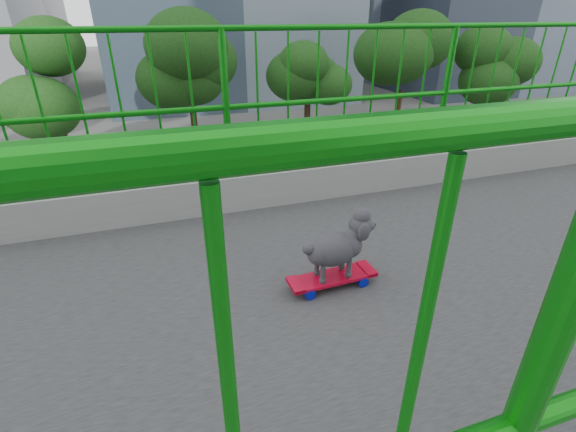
# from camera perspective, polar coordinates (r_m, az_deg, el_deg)

# --- Properties ---
(road) EXTENTS (18.00, 90.00, 0.02)m
(road) POSITION_cam_1_polar(r_m,az_deg,el_deg) (17.05, -20.78, -4.91)
(road) COLOR black
(road) RESTS_ON ground
(street_trees) EXTENTS (5.30, 60.40, 7.26)m
(street_trees) POSITION_cam_1_polar(r_m,az_deg,el_deg) (28.00, -19.99, 17.65)
(street_trees) COLOR black
(street_trees) RESTS_ON ground
(skateboard) EXTENTS (0.19, 0.55, 0.07)m
(skateboard) POSITION_cam_1_polar(r_m,az_deg,el_deg) (2.49, 6.25, -8.77)
(skateboard) COLOR red
(skateboard) RESTS_ON footbridge
(poodle) EXTENTS (0.20, 0.47, 0.39)m
(poodle) POSITION_cam_1_polar(r_m,az_deg,el_deg) (2.38, 7.06, -4.20)
(poodle) COLOR #29272C
(poodle) RESTS_ON skateboard
(car_1) EXTENTS (1.50, 4.29, 1.41)m
(car_1) POSITION_cam_1_polar(r_m,az_deg,el_deg) (15.92, 17.20, -3.75)
(car_1) COLOR #BA0719
(car_1) RESTS_ON ground
(car_2) EXTENTS (2.27, 4.92, 1.37)m
(car_2) POSITION_cam_1_polar(r_m,az_deg,el_deg) (16.30, -7.89, -2.03)
(car_2) COLOR black
(car_2) RESTS_ON ground
(car_3) EXTENTS (1.98, 4.86, 1.41)m
(car_3) POSITION_cam_1_polar(r_m,az_deg,el_deg) (19.69, -1.48, 3.57)
(car_3) COLOR black
(car_3) RESTS_ON ground
(car_4) EXTENTS (1.71, 4.25, 1.45)m
(car_4) POSITION_cam_1_polar(r_m,az_deg,el_deg) (22.87, -0.88, 7.02)
(car_4) COLOR #9C9CA1
(car_4) RESTS_ON ground
(car_5) EXTENTS (1.53, 4.37, 1.44)m
(car_5) POSITION_cam_1_polar(r_m,az_deg,el_deg) (13.78, 23.89, -10.18)
(car_5) COLOR #9C9CA1
(car_5) RESTS_ON ground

